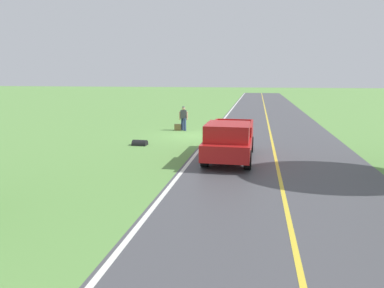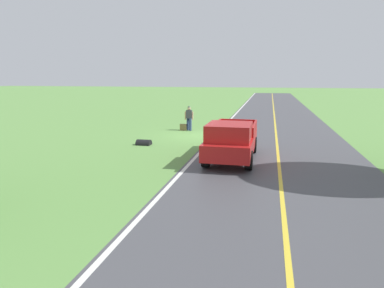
# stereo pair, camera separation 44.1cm
# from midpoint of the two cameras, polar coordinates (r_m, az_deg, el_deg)

# --- Properties ---
(ground_plane) EXTENTS (200.00, 200.00, 0.00)m
(ground_plane) POSITION_cam_midpoint_polar(r_m,az_deg,el_deg) (22.11, 1.67, 1.41)
(ground_plane) COLOR #609347
(road_surface) EXTENTS (8.07, 120.00, 0.00)m
(road_surface) POSITION_cam_midpoint_polar(r_m,az_deg,el_deg) (21.72, 14.58, 0.88)
(road_surface) COLOR #47474C
(road_surface) RESTS_ON ground
(lane_edge_line) EXTENTS (0.16, 117.60, 0.00)m
(lane_edge_line) POSITION_cam_midpoint_polar(r_m,az_deg,el_deg) (21.93, 4.47, 1.31)
(lane_edge_line) COLOR silver
(lane_edge_line) RESTS_ON ground
(lane_centre_line) EXTENTS (0.14, 117.60, 0.00)m
(lane_centre_line) POSITION_cam_midpoint_polar(r_m,az_deg,el_deg) (21.72, 14.58, 0.89)
(lane_centre_line) COLOR gold
(lane_centre_line) RESTS_ON ground
(hitchhiker_walking) EXTENTS (0.62, 0.51, 1.75)m
(hitchhiker_walking) POSITION_cam_midpoint_polar(r_m,az_deg,el_deg) (24.14, 0.04, 4.61)
(hitchhiker_walking) COLOR navy
(hitchhiker_walking) RESTS_ON ground
(suitcase_carried) EXTENTS (0.47, 0.23, 0.46)m
(suitcase_carried) POSITION_cam_midpoint_polar(r_m,az_deg,el_deg) (24.23, -0.97, 2.84)
(suitcase_carried) COLOR brown
(suitcase_carried) RESTS_ON ground
(pickup_truck_passing) EXTENTS (2.14, 5.42, 1.82)m
(pickup_truck_passing) POSITION_cam_midpoint_polar(r_m,az_deg,el_deg) (15.55, 7.46, 0.73)
(pickup_truck_passing) COLOR #B21919
(pickup_truck_passing) RESTS_ON ground
(drainage_culvert) EXTENTS (0.80, 0.60, 0.60)m
(drainage_culvert) POSITION_cam_midpoint_polar(r_m,az_deg,el_deg) (19.30, -7.45, -0.14)
(drainage_culvert) COLOR black
(drainage_culvert) RESTS_ON ground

